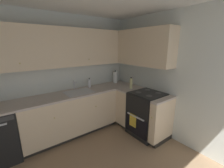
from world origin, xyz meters
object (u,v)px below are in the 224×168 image
(oven_range, at_px, (147,114))
(soap_bottle, at_px, (89,83))
(paper_towel_roll, at_px, (115,77))
(oil_bottle, at_px, (131,83))

(oven_range, relative_size, soap_bottle, 4.85)
(soap_bottle, bearing_deg, oven_range, -57.30)
(paper_towel_roll, relative_size, oil_bottle, 1.33)
(oven_range, height_order, oil_bottle, oil_bottle)
(soap_bottle, distance_m, oil_bottle, 0.95)
(oven_range, xyz_separation_m, soap_bottle, (-0.72, 1.12, 0.54))
(paper_towel_roll, xyz_separation_m, oil_bottle, (-0.04, -0.62, -0.02))
(oven_range, bearing_deg, soap_bottle, 122.70)
(soap_bottle, xyz_separation_m, oil_bottle, (0.70, -0.64, 0.02))
(paper_towel_roll, height_order, oil_bottle, paper_towel_roll)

